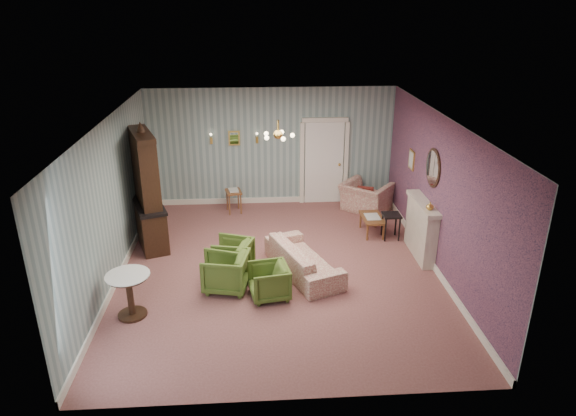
{
  "coord_description": "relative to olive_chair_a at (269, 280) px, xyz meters",
  "views": [
    {
      "loc": [
        -0.41,
        -8.77,
        4.86
      ],
      "look_at": [
        0.2,
        0.4,
        1.1
      ],
      "focal_mm": 32.24,
      "sensor_mm": 36.0,
      "label": 1
    }
  ],
  "objects": [
    {
      "name": "gilt_mirror_back",
      "position": [
        -0.68,
        4.44,
        1.37
      ],
      "size": [
        0.28,
        0.06,
        0.36
      ],
      "primitive_type": null,
      "color": "gold",
      "rests_on": "wall_back"
    },
    {
      "name": "ceiling",
      "position": [
        0.22,
        0.98,
        2.57
      ],
      "size": [
        7.0,
        7.0,
        0.0
      ],
      "primitive_type": "plane",
      "rotation": [
        3.14,
        0.0,
        0.0
      ],
      "color": "white",
      "rests_on": "ground"
    },
    {
      "name": "sconce_right",
      "position": [
        -0.13,
        4.42,
        1.37
      ],
      "size": [
        0.16,
        0.12,
        0.3
      ],
      "primitive_type": null,
      "color": "gold",
      "rests_on": "wall_back"
    },
    {
      "name": "nesting_table",
      "position": [
        -0.73,
        3.91,
        -0.04
      ],
      "size": [
        0.44,
        0.52,
        0.59
      ],
      "primitive_type": null,
      "rotation": [
        0.0,
        0.0,
        0.2
      ],
      "color": "brown",
      "rests_on": "floor"
    },
    {
      "name": "wall_back",
      "position": [
        0.22,
        4.48,
        1.12
      ],
      "size": [
        6.0,
        0.0,
        6.0
      ],
      "primitive_type": "plane",
      "rotation": [
        1.57,
        0.0,
        0.0
      ],
      "color": "slate",
      "rests_on": "ground"
    },
    {
      "name": "framed_print",
      "position": [
        3.19,
        2.73,
        1.27
      ],
      "size": [
        0.04,
        0.34,
        0.42
      ],
      "primitive_type": null,
      "color": "gold",
      "rests_on": "wall_right"
    },
    {
      "name": "chandelier",
      "position": [
        0.22,
        0.98,
        2.3
      ],
      "size": [
        0.56,
        0.56,
        0.36
      ],
      "primitive_type": null,
      "color": "gold",
      "rests_on": "ceiling"
    },
    {
      "name": "dresser",
      "position": [
        -2.43,
        2.31,
        0.95
      ],
      "size": [
        1.02,
        1.62,
        2.56
      ],
      "primitive_type": null,
      "rotation": [
        0.0,
        0.0,
        0.34
      ],
      "color": "black",
      "rests_on": "floor"
    },
    {
      "name": "wall_front",
      "position": [
        0.22,
        -2.52,
        1.12
      ],
      "size": [
        6.0,
        0.0,
        6.0
      ],
      "primitive_type": "plane",
      "rotation": [
        -1.57,
        0.0,
        0.0
      ],
      "color": "slate",
      "rests_on": "ground"
    },
    {
      "name": "wingback_chair",
      "position": [
        2.48,
        3.79,
        0.14
      ],
      "size": [
        1.28,
        1.23,
        0.94
      ],
      "primitive_type": "imported",
      "rotation": [
        0.0,
        0.0,
        2.45
      ],
      "color": "#9A423E",
      "rests_on": "floor"
    },
    {
      "name": "side_table_black",
      "position": [
        2.69,
        2.18,
        -0.05
      ],
      "size": [
        0.38,
        0.38,
        0.57
      ],
      "primitive_type": null,
      "rotation": [
        0.0,
        0.0,
        0.0
      ],
      "color": "black",
      "rests_on": "floor"
    },
    {
      "name": "fireplace",
      "position": [
        3.08,
        1.38,
        0.25
      ],
      "size": [
        0.3,
        1.4,
        1.16
      ],
      "primitive_type": null,
      "color": "beige",
      "rests_on": "floor"
    },
    {
      "name": "coffee_table",
      "position": [
        2.35,
        2.46,
        -0.13
      ],
      "size": [
        0.46,
        0.8,
        0.4
      ],
      "primitive_type": null,
      "rotation": [
        0.0,
        0.0,
        0.03
      ],
      "color": "brown",
      "rests_on": "floor"
    },
    {
      "name": "pedestal_table",
      "position": [
        -2.26,
        -0.43,
        0.05
      ],
      "size": [
        0.78,
        0.78,
        0.77
      ],
      "primitive_type": null,
      "rotation": [
        0.0,
        0.0,
        -0.11
      ],
      "color": "black",
      "rests_on": "floor"
    },
    {
      "name": "wall_right",
      "position": [
        3.22,
        0.98,
        1.12
      ],
      "size": [
        0.0,
        7.0,
        7.0
      ],
      "primitive_type": "plane",
      "rotation": [
        1.57,
        0.0,
        -1.57
      ],
      "color": "slate",
      "rests_on": "ground"
    },
    {
      "name": "burgundy_cushion",
      "position": [
        2.43,
        3.64,
        0.15
      ],
      "size": [
        0.41,
        0.28,
        0.39
      ],
      "primitive_type": "cube",
      "rotation": [
        0.17,
        0.0,
        -0.35
      ],
      "color": "maroon",
      "rests_on": "wingback_chair"
    },
    {
      "name": "sconce_left",
      "position": [
        -1.23,
        4.42,
        1.37
      ],
      "size": [
        0.16,
        0.12,
        0.3
      ],
      "primitive_type": null,
      "color": "gold",
      "rests_on": "wall_back"
    },
    {
      "name": "olive_chair_a",
      "position": [
        0.0,
        0.0,
        0.0
      ],
      "size": [
        0.71,
        0.74,
        0.67
      ],
      "primitive_type": "imported",
      "rotation": [
        0.0,
        0.0,
        -1.4
      ],
      "color": "#496322",
      "rests_on": "floor"
    },
    {
      "name": "wall_left",
      "position": [
        -2.78,
        0.98,
        1.12
      ],
      "size": [
        0.0,
        7.0,
        7.0
      ],
      "primitive_type": "plane",
      "rotation": [
        1.57,
        0.0,
        1.57
      ],
      "color": "slate",
      "rests_on": "ground"
    },
    {
      "name": "olive_chair_c",
      "position": [
        -0.7,
        0.86,
        0.04
      ],
      "size": [
        0.89,
        0.92,
        0.75
      ],
      "primitive_type": "imported",
      "rotation": [
        0.0,
        0.0,
        -1.92
      ],
      "color": "#496322",
      "rests_on": "floor"
    },
    {
      "name": "olive_chair_b",
      "position": [
        -0.75,
        0.32,
        0.05
      ],
      "size": [
        0.83,
        0.87,
        0.77
      ],
      "primitive_type": "imported",
      "rotation": [
        0.0,
        0.0,
        -1.78
      ],
      "color": "#496322",
      "rests_on": "floor"
    },
    {
      "name": "wall_right_floral",
      "position": [
        3.21,
        0.98,
        1.12
      ],
      "size": [
        0.0,
        7.0,
        7.0
      ],
      "primitive_type": "plane",
      "rotation": [
        1.57,
        0.0,
        -1.57
      ],
      "color": "#AE5767",
      "rests_on": "ground"
    },
    {
      "name": "door",
      "position": [
        1.52,
        4.44,
        0.75
      ],
      "size": [
        1.12,
        0.12,
        2.16
      ],
      "primitive_type": null,
      "color": "white",
      "rests_on": "floor"
    },
    {
      "name": "oval_mirror",
      "position": [
        3.18,
        1.38,
        1.52
      ],
      "size": [
        0.04,
        0.76,
        0.84
      ],
      "primitive_type": null,
      "color": "white",
      "rests_on": "wall_right"
    },
    {
      "name": "sofa_chintz",
      "position": [
        0.68,
        0.83,
        0.05
      ],
      "size": [
        1.26,
        2.06,
        0.77
      ],
      "primitive_type": "imported",
      "rotation": [
        0.0,
        0.0,
        1.94
      ],
      "color": "#9A423E",
      "rests_on": "floor"
    },
    {
      "name": "mantel_vase",
      "position": [
        3.06,
        0.98,
        0.9
      ],
      "size": [
        0.15,
        0.15,
        0.15
      ],
      "primitive_type": "imported",
      "color": "gold",
      "rests_on": "fireplace"
    },
    {
      "name": "floor",
      "position": [
        0.22,
        0.98,
        -0.33
      ],
      "size": [
        7.0,
        7.0,
        0.0
      ],
      "primitive_type": "plane",
      "color": "#89554F",
      "rests_on": "ground"
    }
  ]
}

